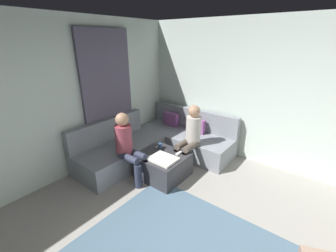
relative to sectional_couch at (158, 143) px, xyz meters
name	(u,v)px	position (x,y,z in m)	size (l,w,h in m)	color
wall_back	(289,99)	(2.08, 1.06, 1.07)	(6.00, 0.12, 2.70)	silver
wall_left	(34,107)	(-0.86, -1.88, 1.07)	(0.12, 6.00, 2.70)	silver
curtain_panel	(109,98)	(-0.76, -0.58, 0.97)	(0.06, 1.10, 2.50)	#595166
sectional_couch	(158,143)	(0.00, 0.00, 0.00)	(2.10, 2.55, 0.87)	gray
ottoman	(163,166)	(0.58, -0.54, -0.07)	(0.76, 0.76, 0.42)	#333338
folded_blanket	(163,159)	(0.68, -0.66, 0.16)	(0.44, 0.36, 0.04)	white
coffee_mug	(160,146)	(0.36, -0.36, 0.19)	(0.08, 0.08, 0.10)	#334C72
game_remote	(179,153)	(0.76, -0.32, 0.15)	(0.05, 0.15, 0.02)	white
person_on_couch_back	(190,134)	(0.74, 0.06, 0.38)	(0.30, 0.60, 1.20)	brown
person_on_couch_side	(128,145)	(0.15, -0.96, 0.38)	(0.60, 0.30, 1.20)	#2D3347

